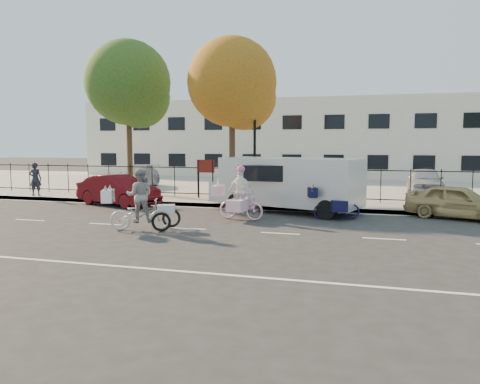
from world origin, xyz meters
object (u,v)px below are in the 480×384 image
(zebra_trike, at_px, (140,206))
(pedestrian, at_px, (35,179))
(gold_sedan, at_px, (458,202))
(bull_bike, at_px, (336,200))
(red_sedan, at_px, (118,190))
(lot_car_d, at_px, (425,181))
(lot_car_a, at_px, (138,177))
(lot_car_c, at_px, (266,180))
(white_van, at_px, (287,182))
(unicorn_bike, at_px, (240,200))
(lamppost, at_px, (255,134))

(zebra_trike, height_order, pedestrian, zebra_trike)
(gold_sedan, distance_m, pedestrian, 18.93)
(bull_bike, distance_m, pedestrian, 14.85)
(red_sedan, distance_m, lot_car_d, 14.93)
(gold_sedan, bearing_deg, zebra_trike, 137.59)
(lot_car_a, relative_size, lot_car_c, 1.15)
(red_sedan, relative_size, lot_car_c, 1.04)
(red_sedan, bearing_deg, bull_bike, -78.42)
(lot_car_d, bearing_deg, red_sedan, -151.65)
(lot_car_a, bearing_deg, white_van, -43.31)
(lot_car_c, bearing_deg, white_van, -80.97)
(white_van, distance_m, pedestrian, 12.70)
(unicorn_bike, height_order, red_sedan, unicorn_bike)
(lamppost, height_order, red_sedan, lamppost)
(lamppost, relative_size, pedestrian, 2.66)
(gold_sedan, bearing_deg, lot_car_a, 90.17)
(bull_bike, relative_size, lot_car_a, 0.43)
(lot_car_d, bearing_deg, lamppost, -148.89)
(lamppost, xyz_separation_m, white_van, (1.90, -2.30, -1.93))
(white_van, bearing_deg, pedestrian, -167.57)
(lamppost, relative_size, white_van, 0.67)
(lamppost, xyz_separation_m, red_sedan, (-5.56, -2.39, -2.45))
(white_van, height_order, lot_car_d, white_van)
(zebra_trike, distance_m, lot_car_d, 15.22)
(white_van, relative_size, lot_car_a, 1.45)
(white_van, relative_size, lot_car_d, 1.63)
(red_sedan, distance_m, gold_sedan, 13.70)
(pedestrian, bearing_deg, white_van, 159.03)
(gold_sedan, relative_size, lot_car_a, 0.81)
(bull_bike, distance_m, lot_car_c, 7.88)
(bull_bike, relative_size, lot_car_d, 0.48)
(red_sedan, bearing_deg, white_van, -70.39)
(unicorn_bike, distance_m, pedestrian, 11.87)
(unicorn_bike, bearing_deg, lot_car_c, 13.93)
(lot_car_c, height_order, lot_car_d, lot_car_d)
(bull_bike, distance_m, red_sedan, 9.54)
(white_van, bearing_deg, lamppost, 146.64)
(pedestrian, relative_size, lot_car_c, 0.42)
(lot_car_a, height_order, lot_car_d, lot_car_d)
(unicorn_bike, height_order, lot_car_c, unicorn_bike)
(white_van, bearing_deg, unicorn_bike, -101.50)
(lot_car_a, distance_m, lot_car_c, 7.72)
(lot_car_a, bearing_deg, gold_sedan, -32.28)
(zebra_trike, xyz_separation_m, white_van, (3.77, 5.08, 0.43))
(pedestrian, height_order, lot_car_a, pedestrian)
(zebra_trike, height_order, lot_car_c, zebra_trike)
(lot_car_a, xyz_separation_m, lot_car_d, (15.55, 0.78, 0.03))
(unicorn_bike, bearing_deg, lot_car_a, 53.80)
(lot_car_d, bearing_deg, pedestrian, -161.73)
(gold_sedan, relative_size, lot_car_d, 0.91)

